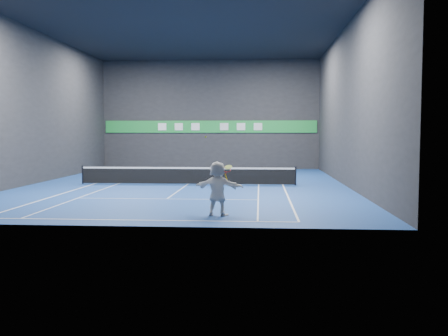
# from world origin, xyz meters

# --- Properties ---
(ground) EXTENTS (26.00, 26.00, 0.00)m
(ground) POSITION_xyz_m (0.00, 0.00, 0.00)
(ground) COLOR navy
(ground) RESTS_ON ground
(ceiling) EXTENTS (26.00, 26.00, 0.00)m
(ceiling) POSITION_xyz_m (0.00, 0.00, 9.00)
(ceiling) COLOR black
(ceiling) RESTS_ON ground
(wall_back) EXTENTS (18.00, 0.10, 9.00)m
(wall_back) POSITION_xyz_m (0.00, 13.00, 4.50)
(wall_back) COLOR #272729
(wall_back) RESTS_ON ground
(wall_front) EXTENTS (18.00, 0.10, 9.00)m
(wall_front) POSITION_xyz_m (0.00, -13.00, 4.50)
(wall_front) COLOR #272729
(wall_front) RESTS_ON ground
(wall_left) EXTENTS (0.10, 26.00, 9.00)m
(wall_left) POSITION_xyz_m (-9.00, 0.00, 4.50)
(wall_left) COLOR #272729
(wall_left) RESTS_ON ground
(wall_right) EXTENTS (0.10, 26.00, 9.00)m
(wall_right) POSITION_xyz_m (9.00, 0.00, 4.50)
(wall_right) COLOR #272729
(wall_right) RESTS_ON ground
(baseline_near) EXTENTS (10.98, 0.08, 0.01)m
(baseline_near) POSITION_xyz_m (0.00, -11.89, 0.00)
(baseline_near) COLOR white
(baseline_near) RESTS_ON ground
(baseline_far) EXTENTS (10.98, 0.08, 0.01)m
(baseline_far) POSITION_xyz_m (0.00, 11.89, 0.00)
(baseline_far) COLOR white
(baseline_far) RESTS_ON ground
(sideline_doubles_left) EXTENTS (0.08, 23.78, 0.01)m
(sideline_doubles_left) POSITION_xyz_m (-5.49, 0.00, 0.00)
(sideline_doubles_left) COLOR white
(sideline_doubles_left) RESTS_ON ground
(sideline_doubles_right) EXTENTS (0.08, 23.78, 0.01)m
(sideline_doubles_right) POSITION_xyz_m (5.49, 0.00, 0.00)
(sideline_doubles_right) COLOR white
(sideline_doubles_right) RESTS_ON ground
(sideline_singles_left) EXTENTS (0.06, 23.78, 0.01)m
(sideline_singles_left) POSITION_xyz_m (-4.11, 0.00, 0.00)
(sideline_singles_left) COLOR white
(sideline_singles_left) RESTS_ON ground
(sideline_singles_right) EXTENTS (0.06, 23.78, 0.01)m
(sideline_singles_right) POSITION_xyz_m (4.11, 0.00, 0.00)
(sideline_singles_right) COLOR white
(sideline_singles_right) RESTS_ON ground
(service_line_near) EXTENTS (8.23, 0.06, 0.01)m
(service_line_near) POSITION_xyz_m (0.00, -6.40, 0.00)
(service_line_near) COLOR white
(service_line_near) RESTS_ON ground
(service_line_far) EXTENTS (8.23, 0.06, 0.01)m
(service_line_far) POSITION_xyz_m (0.00, 6.40, 0.00)
(service_line_far) COLOR white
(service_line_far) RESTS_ON ground
(center_service_line) EXTENTS (0.06, 12.80, 0.01)m
(center_service_line) POSITION_xyz_m (0.00, 0.00, 0.00)
(center_service_line) COLOR white
(center_service_line) RESTS_ON ground
(player) EXTENTS (1.91, 1.03, 1.96)m
(player) POSITION_xyz_m (2.67, -10.76, 0.98)
(player) COLOR white
(player) RESTS_ON ground
(tennis_ball) EXTENTS (0.07, 0.07, 0.07)m
(tennis_ball) POSITION_xyz_m (2.23, -10.67, 2.83)
(tennis_ball) COLOR #ADD723
(tennis_ball) RESTS_ON player
(tennis_net) EXTENTS (12.50, 0.10, 1.07)m
(tennis_net) POSITION_xyz_m (0.00, 0.00, 0.54)
(tennis_net) COLOR black
(tennis_net) RESTS_ON ground
(sponsor_banner) EXTENTS (17.64, 0.11, 1.00)m
(sponsor_banner) POSITION_xyz_m (0.00, 12.93, 3.50)
(sponsor_banner) COLOR green
(sponsor_banner) RESTS_ON wall_back
(tennis_racket) EXTENTS (0.46, 0.37, 0.57)m
(tennis_racket) POSITION_xyz_m (2.99, -10.71, 1.63)
(tennis_racket) COLOR red
(tennis_racket) RESTS_ON player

